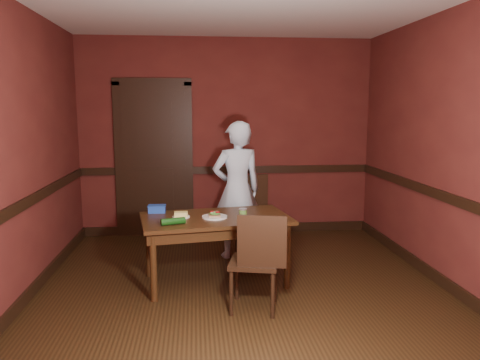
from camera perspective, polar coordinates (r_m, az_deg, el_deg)
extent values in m
cube|color=black|center=(4.59, 0.43, -13.77)|extent=(4.00, 4.50, 0.01)
cube|color=#551E19|center=(6.49, -1.62, 5.20)|extent=(4.00, 0.02, 2.70)
cube|color=#551E19|center=(2.05, 6.99, -2.87)|extent=(4.00, 0.02, 2.70)
cube|color=#551E19|center=(4.51, -25.76, 2.71)|extent=(0.02, 4.50, 2.70)
cube|color=#551E19|center=(4.88, 24.53, 3.20)|extent=(0.02, 4.50, 2.70)
cube|color=black|center=(6.52, -1.59, 1.24)|extent=(4.00, 0.03, 0.10)
cube|color=black|center=(4.57, -25.21, -2.90)|extent=(0.03, 4.50, 0.10)
cube|color=black|center=(4.93, 24.05, -2.00)|extent=(0.03, 4.50, 0.10)
cube|color=black|center=(6.68, -1.56, -5.92)|extent=(4.00, 0.03, 0.12)
cube|color=black|center=(4.80, -24.53, -12.78)|extent=(0.03, 4.50, 0.12)
cube|color=black|center=(5.15, 23.45, -11.23)|extent=(0.03, 4.50, 0.12)
cube|color=black|center=(6.49, -10.43, 2.17)|extent=(0.85, 0.04, 2.05)
cube|color=black|center=(6.56, -14.56, 2.11)|extent=(0.10, 0.06, 2.15)
cube|color=black|center=(6.48, -6.23, 2.26)|extent=(0.10, 0.06, 2.15)
cube|color=black|center=(6.47, -10.69, 11.69)|extent=(1.05, 0.06, 0.10)
cube|color=#311C0C|center=(4.78, -2.97, -8.46)|extent=(1.56, 1.04, 0.68)
imported|color=silver|center=(5.48, -0.38, -1.22)|extent=(0.66, 0.50, 1.61)
cylinder|color=silver|center=(4.65, -3.11, -4.54)|extent=(0.25, 0.25, 0.01)
cube|color=#996E4A|center=(4.65, -3.11, -4.35)|extent=(0.12, 0.11, 0.02)
ellipsoid|color=#43882F|center=(4.64, -3.12, -4.09)|extent=(0.11, 0.10, 0.02)
cylinder|color=#B80A15|center=(4.65, -3.42, -3.87)|extent=(0.04, 0.04, 0.01)
cylinder|color=#B80A15|center=(4.63, -2.75, -3.92)|extent=(0.04, 0.04, 0.01)
cylinder|color=#89A965|center=(4.61, -3.47, -3.99)|extent=(0.03, 0.03, 0.01)
cylinder|color=#89A965|center=(4.66, -2.83, -3.84)|extent=(0.03, 0.03, 0.01)
cylinder|color=#89A965|center=(4.64, -3.12, -3.91)|extent=(0.03, 0.03, 0.01)
cylinder|color=#578637|center=(4.63, 0.36, -4.14)|extent=(0.08, 0.08, 0.08)
cylinder|color=#B7B7B7|center=(4.62, 0.36, -3.57)|extent=(0.08, 0.08, 0.01)
cylinder|color=silver|center=(4.70, -7.19, -4.46)|extent=(0.18, 0.18, 0.01)
cube|color=#DCC967|center=(4.69, -7.20, -4.14)|extent=(0.13, 0.09, 0.04)
cube|color=blue|center=(4.94, -10.08, -3.53)|extent=(0.17, 0.12, 0.07)
cube|color=blue|center=(4.93, -10.09, -3.10)|extent=(0.18, 0.13, 0.01)
cylinder|color=#10390E|center=(4.41, -8.16, -5.01)|extent=(0.24, 0.13, 0.06)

